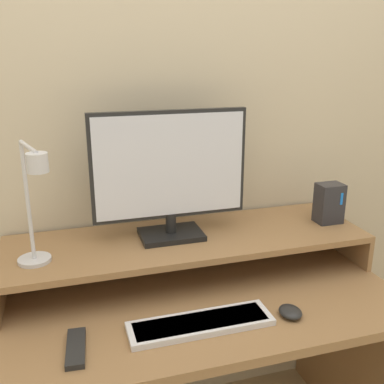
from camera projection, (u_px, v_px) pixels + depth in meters
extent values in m
cube|color=beige|center=(170.00, 111.00, 1.64)|extent=(6.00, 0.05, 2.50)
cube|color=olive|center=(202.00, 297.00, 1.46)|extent=(1.25, 0.70, 0.03)
cube|color=olive|center=(350.00, 354.00, 1.74)|extent=(0.03, 0.70, 0.68)
cube|color=olive|center=(1.00, 282.00, 1.41)|extent=(0.02, 0.38, 0.11)
cube|color=olive|center=(339.00, 237.00, 1.75)|extent=(0.02, 0.38, 0.11)
cube|color=olive|center=(188.00, 239.00, 1.56)|extent=(1.25, 0.38, 0.02)
cube|color=black|center=(171.00, 234.00, 1.55)|extent=(0.21, 0.15, 0.02)
cylinder|color=black|center=(171.00, 223.00, 1.54)|extent=(0.04, 0.04, 0.07)
cube|color=black|center=(170.00, 165.00, 1.48)|extent=(0.52, 0.02, 0.36)
cube|color=silver|center=(171.00, 166.00, 1.47)|extent=(0.50, 0.01, 0.34)
cylinder|color=silver|center=(35.00, 260.00, 1.37)|extent=(0.10, 0.10, 0.01)
cylinder|color=silver|center=(28.00, 202.00, 1.32)|extent=(0.01, 0.01, 0.36)
cylinder|color=silver|center=(28.00, 147.00, 1.19)|extent=(0.06, 0.17, 0.01)
cylinder|color=silver|center=(37.00, 163.00, 1.13)|extent=(0.05, 0.05, 0.05)
cube|color=#28282D|center=(329.00, 203.00, 1.67)|extent=(0.09, 0.07, 0.15)
cube|color=#1972F2|center=(342.00, 199.00, 1.63)|extent=(0.01, 0.00, 0.04)
cube|color=silver|center=(201.00, 324.00, 1.28)|extent=(0.42, 0.12, 0.02)
cube|color=#AFAFB3|center=(201.00, 322.00, 1.27)|extent=(0.38, 0.09, 0.01)
ellipsoid|color=black|center=(290.00, 312.00, 1.33)|extent=(0.07, 0.08, 0.03)
cube|color=black|center=(76.00, 348.00, 1.17)|extent=(0.06, 0.16, 0.02)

